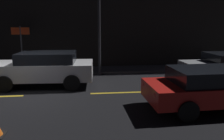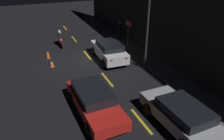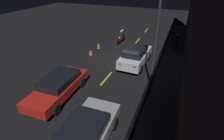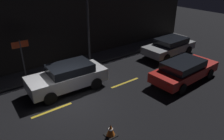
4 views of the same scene
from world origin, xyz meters
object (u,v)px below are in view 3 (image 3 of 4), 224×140
motorcycle (121,37)px  sedan_white (135,56)px  traffic_cone_mid (91,53)px  pedestrian (176,42)px  shop_sign (170,42)px  street_lamp (156,38)px  taxi_red (59,86)px  hatchback_silver (84,135)px  traffic_cone_near (98,46)px

motorcycle → sedan_white: bearing=34.7°
traffic_cone_mid → pedestrian: (-3.89, 7.15, 0.70)m
pedestrian → shop_sign: shop_sign is taller
traffic_cone_mid → motorcycle: bearing=161.7°
street_lamp → taxi_red: bearing=-55.1°
motorcycle → shop_sign: shop_sign is taller
hatchback_silver → shop_sign: size_ratio=1.80×
traffic_cone_mid → street_lamp: size_ratio=0.09×
traffic_cone_mid → taxi_red: bearing=10.7°
taxi_red → hatchback_silver: bearing=49.2°
traffic_cone_near → street_lamp: (4.52, 6.14, 2.91)m
pedestrian → street_lamp: 7.13m
shop_sign → street_lamp: 4.31m
sedan_white → street_lamp: size_ratio=0.74×
traffic_cone_near → traffic_cone_mid: (1.73, 0.03, -0.07)m
sedan_white → traffic_cone_near: (-2.07, -4.37, -0.46)m
motorcycle → pedestrian: pedestrian is taller
traffic_cone_near → traffic_cone_mid: traffic_cone_near is taller
sedan_white → pedestrian: pedestrian is taller
traffic_cone_near → motorcycle: bearing=151.0°
hatchback_silver → traffic_cone_mid: (-8.84, -4.45, -0.45)m
hatchback_silver → sedan_white: bearing=-1.0°
shop_sign → street_lamp: size_ratio=0.42×
traffic_cone_near → pedestrian: size_ratio=0.41×
hatchback_silver → traffic_cone_mid: size_ratio=8.10×
traffic_cone_mid → street_lamp: bearing=65.5°
sedan_white → taxi_red: sedan_white is taller
hatchback_silver → pedestrian: bearing=-13.7°
shop_sign → street_lamp: bearing=-8.9°
sedan_white → pedestrian: 5.08m
shop_sign → traffic_cone_near: bearing=-94.2°
traffic_cone_mid → pedestrian: size_ratio=0.32×
sedan_white → hatchback_silver: (8.51, 0.12, -0.08)m
traffic_cone_near → traffic_cone_mid: size_ratio=1.26×
pedestrian → street_lamp: size_ratio=0.29×
traffic_cone_near → pedestrian: pedestrian is taller
taxi_red → hatchback_silver: size_ratio=1.06×
hatchback_silver → motorcycle: 13.61m
traffic_cone_mid → pedestrian: bearing=118.5°
motorcycle → shop_sign: 6.28m
traffic_cone_mid → street_lamp: (2.79, 6.11, 2.98)m
traffic_cone_near → pedestrian: (-2.16, 7.19, 0.63)m
sedan_white → traffic_cone_mid: sedan_white is taller
taxi_red → traffic_cone_near: 8.06m
shop_sign → pedestrian: bearing=171.2°
traffic_cone_near → shop_sign: shop_sign is taller
hatchback_silver → shop_sign: (-10.07, 2.29, 1.10)m
shop_sign → hatchback_silver: bearing=-12.8°
taxi_red → shop_sign: (-7.46, 5.56, 1.10)m
sedan_white → shop_sign: (-1.57, 2.41, 1.02)m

